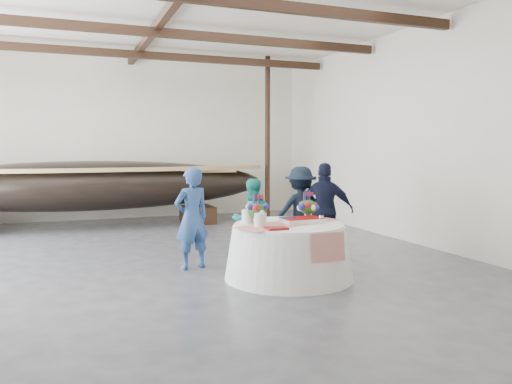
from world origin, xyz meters
name	(u,v)px	position (x,y,z in m)	size (l,w,h in m)	color
floor	(177,261)	(0.00, 0.00, 0.00)	(10.00, 12.00, 0.01)	#3D3D42
wall_back	(132,139)	(0.00, 6.00, 2.25)	(10.00, 0.02, 4.50)	silver
wall_front	(380,103)	(0.00, -6.00, 2.25)	(10.00, 0.02, 4.50)	silver
wall_right	(414,135)	(5.00, 0.00, 2.25)	(0.02, 12.00, 4.50)	silver
pavilion_structure	(165,38)	(0.00, 0.76, 4.00)	(9.80, 11.76, 4.50)	black
longboat_display	(91,185)	(-1.20, 4.36, 1.07)	(8.95, 1.79, 1.68)	black
banquet_table	(289,251)	(1.38, -1.71, 0.42)	(1.96, 1.96, 0.84)	white
tabletop_items	(283,213)	(1.35, -1.56, 0.99)	(1.89, 1.17, 0.40)	red
guest_woman_blue	(192,218)	(0.14, -0.59, 0.84)	(0.61, 0.40, 1.68)	navy
guest_woman_teal	(251,220)	(1.27, -0.35, 0.73)	(0.71, 0.55, 1.45)	teal
guest_man_left	(301,211)	(2.28, -0.27, 0.82)	(1.07, 0.61, 1.65)	black
guest_man_right	(325,210)	(2.60, -0.62, 0.86)	(1.01, 0.42, 1.73)	black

